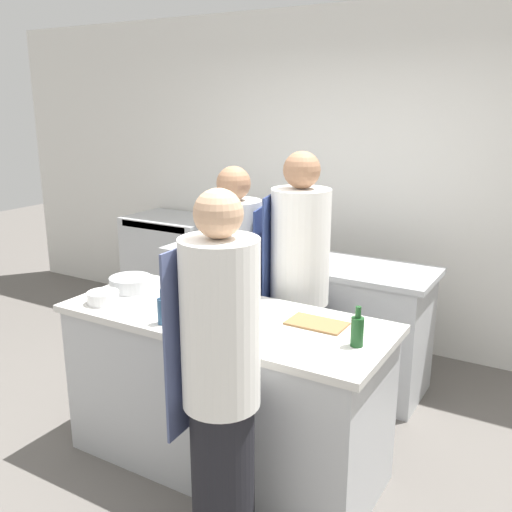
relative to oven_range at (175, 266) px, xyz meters
name	(u,v)px	position (x,y,z in m)	size (l,w,h in m)	color
ground_plane	(226,461)	(1.77, -1.78, -0.49)	(16.00, 16.00, 0.00)	#605B56
wall_back	(364,181)	(1.77, 0.35, 0.91)	(8.00, 0.06, 2.80)	silver
prep_counter	(225,390)	(1.77, -1.78, -0.02)	(1.85, 0.75, 0.92)	#B7BABC
pass_counter	(292,315)	(1.56, -0.53, -0.02)	(2.10, 0.60, 0.92)	#B7BABC
oven_range	(175,266)	(0.00, 0.00, 0.00)	(0.87, 0.60, 0.98)	#B7BABC
chef_at_prep_near	(221,387)	(2.15, -2.38, 0.38)	(0.35, 0.34, 1.72)	black
chef_at_stove	(235,288)	(1.42, -1.11, 0.34)	(0.41, 0.40, 1.65)	black
chef_at_pass_far	(299,291)	(1.89, -1.11, 0.40)	(0.42, 0.40, 1.76)	black
bottle_olive_oil	(357,330)	(2.54, -1.79, 0.51)	(0.06, 0.06, 0.20)	#19471E
bottle_vinegar	(230,300)	(1.83, -1.80, 0.54)	(0.08, 0.08, 0.27)	#B2A84C
bottle_wine	(163,310)	(1.57, -2.04, 0.51)	(0.06, 0.06, 0.19)	#2D5175
bottle_cooking_oil	(176,283)	(1.37, -1.67, 0.52)	(0.06, 0.06, 0.21)	silver
bottle_sauce	(188,294)	(1.53, -1.79, 0.52)	(0.08, 0.08, 0.21)	#5B2319
bowl_mixing_large	(131,284)	(1.04, -1.72, 0.48)	(0.26, 0.26, 0.08)	#B7BABC
bowl_prep_small	(103,297)	(1.07, -1.98, 0.47)	(0.18, 0.18, 0.07)	white
bowl_ceramic_blue	(217,301)	(1.68, -1.71, 0.48)	(0.22, 0.22, 0.08)	navy
cutting_board	(317,324)	(2.27, -1.65, 0.44)	(0.30, 0.18, 0.01)	olive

